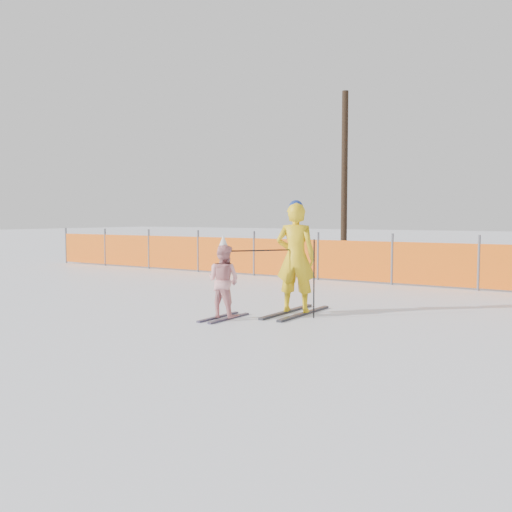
% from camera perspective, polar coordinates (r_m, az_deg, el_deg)
% --- Properties ---
extents(ground, '(120.00, 120.00, 0.00)m').
position_cam_1_polar(ground, '(9.26, -1.69, -6.37)').
color(ground, white).
rests_on(ground, ground).
extents(adult, '(0.77, 1.71, 1.94)m').
position_cam_1_polar(adult, '(9.69, 3.99, -0.14)').
color(adult, black).
rests_on(adult, ground).
extents(child, '(0.58, 1.06, 1.37)m').
position_cam_1_polar(child, '(9.27, -3.27, -2.45)').
color(child, black).
rests_on(child, ground).
extents(ski_poles, '(1.16, 0.84, 1.29)m').
position_cam_1_polar(ski_poles, '(9.37, 3.42, -1.02)').
color(ski_poles, black).
rests_on(ski_poles, ground).
extents(safety_fence, '(16.96, 0.06, 1.25)m').
position_cam_1_polar(safety_fence, '(15.76, 1.10, -0.04)').
color(safety_fence, '#595960').
rests_on(safety_fence, ground).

